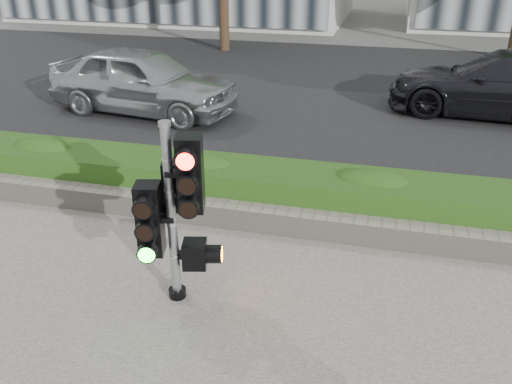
% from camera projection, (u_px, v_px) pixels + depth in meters
% --- Properties ---
extents(ground, '(120.00, 120.00, 0.00)m').
position_uv_depth(ground, '(224.00, 309.00, 6.33)').
color(ground, '#51514C').
rests_on(ground, ground).
extents(road, '(60.00, 13.00, 0.02)m').
position_uv_depth(road, '(331.00, 89.00, 15.05)').
color(road, black).
rests_on(road, ground).
extents(curb, '(60.00, 0.25, 0.12)m').
position_uv_depth(curb, '(280.00, 191.00, 9.05)').
color(curb, gray).
rests_on(curb, ground).
extents(stone_wall, '(12.00, 0.32, 0.34)m').
position_uv_depth(stone_wall, '(263.00, 218.00, 7.90)').
color(stone_wall, gray).
rests_on(stone_wall, sidewalk).
extents(hedge, '(12.00, 1.00, 0.68)m').
position_uv_depth(hedge, '(273.00, 189.00, 8.39)').
color(hedge, '#3E7323').
rests_on(hedge, sidewalk).
extents(traffic_signal, '(0.80, 0.66, 2.19)m').
position_uv_depth(traffic_signal, '(174.00, 205.00, 6.00)').
color(traffic_signal, black).
rests_on(traffic_signal, sidewalk).
extents(car_silver, '(4.76, 2.46, 1.55)m').
position_uv_depth(car_silver, '(143.00, 80.00, 12.79)').
color(car_silver, '#9DA0A4').
rests_on(car_silver, road).
extents(car_dark, '(5.41, 2.68, 1.51)m').
position_uv_depth(car_dark, '(505.00, 84.00, 12.58)').
color(car_dark, black).
rests_on(car_dark, road).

